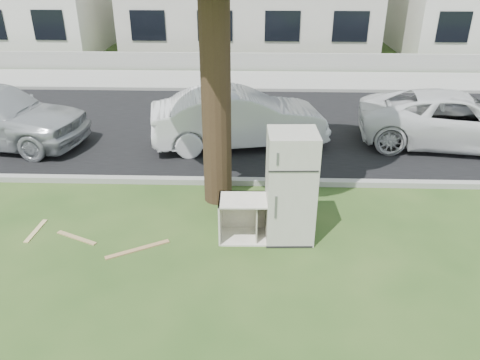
{
  "coord_description": "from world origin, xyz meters",
  "views": [
    {
      "loc": [
        0.3,
        -6.33,
        4.48
      ],
      "look_at": [
        0.07,
        0.6,
        1.02
      ],
      "focal_mm": 35.0,
      "sensor_mm": 36.0,
      "label": 1
    }
  ],
  "objects_px": {
    "fridge": "(291,187)",
    "car_center": "(239,118)",
    "cabinet": "(247,218)",
    "car_right": "(457,120)"
  },
  "relations": [
    {
      "from": "fridge",
      "to": "car_center",
      "type": "distance_m",
      "value": 4.28
    },
    {
      "from": "fridge",
      "to": "cabinet",
      "type": "xyz_separation_m",
      "value": [
        -0.71,
        -0.06,
        -0.58
      ]
    },
    {
      "from": "cabinet",
      "to": "car_center",
      "type": "distance_m",
      "value": 4.24
    },
    {
      "from": "fridge",
      "to": "cabinet",
      "type": "bearing_deg",
      "value": -177.76
    },
    {
      "from": "cabinet",
      "to": "car_center",
      "type": "bearing_deg",
      "value": 92.71
    },
    {
      "from": "car_center",
      "to": "car_right",
      "type": "xyz_separation_m",
      "value": [
        5.39,
        0.17,
        -0.05
      ]
    },
    {
      "from": "cabinet",
      "to": "car_center",
      "type": "relative_size",
      "value": 0.22
    },
    {
      "from": "cabinet",
      "to": "car_right",
      "type": "height_order",
      "value": "car_right"
    },
    {
      "from": "car_center",
      "to": "cabinet",
      "type": "bearing_deg",
      "value": 172.55
    },
    {
      "from": "fridge",
      "to": "car_right",
      "type": "bearing_deg",
      "value": 42.18
    }
  ]
}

